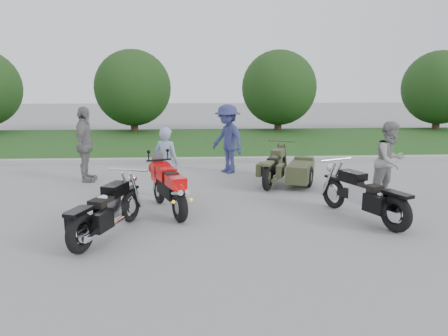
{
  "coord_description": "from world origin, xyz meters",
  "views": [
    {
      "loc": [
        0.16,
        -7.76,
        2.65
      ],
      "look_at": [
        0.65,
        1.2,
        0.8
      ],
      "focal_mm": 35.0,
      "sensor_mm": 36.0,
      "label": 1
    }
  ],
  "objects": [
    {
      "name": "person_grey",
      "position": [
        4.34,
        1.47,
        0.87
      ],
      "size": [
        1.04,
        0.96,
        1.73
      ],
      "primitive_type": "imported",
      "rotation": [
        0.0,
        0.0,
        0.46
      ],
      "color": "gray",
      "rests_on": "ground"
    },
    {
      "name": "ground",
      "position": [
        0.0,
        0.0,
        0.0
      ],
      "size": [
        80.0,
        80.0,
        0.0
      ],
      "primitive_type": "plane",
      "color": "gray",
      "rests_on": "ground"
    },
    {
      "name": "tree_mid_right",
      "position": [
        4.0,
        13.5,
        2.19
      ],
      "size": [
        3.6,
        3.6,
        4.0
      ],
      "color": "#3F2B1C",
      "rests_on": "ground"
    },
    {
      "name": "sportbike_red",
      "position": [
        -0.47,
        0.7,
        0.54
      ],
      "size": [
        0.87,
        1.86,
        0.92
      ],
      "rotation": [
        0.0,
        0.0,
        0.38
      ],
      "color": "black",
      "rests_on": "ground"
    },
    {
      "name": "tree_far_right",
      "position": [
        12.0,
        13.5,
        2.19
      ],
      "size": [
        3.6,
        3.6,
        4.0
      ],
      "color": "#3F2B1C",
      "rests_on": "ground"
    },
    {
      "name": "cruiser_sidecar",
      "position": [
        2.39,
        2.81,
        0.4
      ],
      "size": [
        1.55,
        2.08,
        0.84
      ],
      "rotation": [
        0.0,
        0.0,
        -0.39
      ],
      "color": "black",
      "rests_on": "ground"
    },
    {
      "name": "curb",
      "position": [
        0.0,
        6.0,
        0.07
      ],
      "size": [
        60.0,
        0.3,
        0.15
      ],
      "primitive_type": "cube",
      "color": "#A6A39C",
      "rests_on": "ground"
    },
    {
      "name": "person_back",
      "position": [
        -2.81,
        3.55,
        0.97
      ],
      "size": [
        0.49,
        1.15,
        1.95
      ],
      "primitive_type": "imported",
      "rotation": [
        0.0,
        0.0,
        1.58
      ],
      "color": "gray",
      "rests_on": "ground"
    },
    {
      "name": "tree_mid_left",
      "position": [
        -3.0,
        13.5,
        2.19
      ],
      "size": [
        3.6,
        3.6,
        4.0
      ],
      "color": "#3F2B1C",
      "rests_on": "ground"
    },
    {
      "name": "grass_strip",
      "position": [
        0.0,
        10.15,
        0.07
      ],
      "size": [
        60.0,
        8.0,
        0.14
      ],
      "primitive_type": "cube",
      "color": "#2F5A1E",
      "rests_on": "ground"
    },
    {
      "name": "person_stripe",
      "position": [
        -0.6,
        1.94,
        0.8
      ],
      "size": [
        0.69,
        0.61,
        1.6
      ],
      "primitive_type": "imported",
      "rotation": [
        0.0,
        0.0,
        2.67
      ],
      "color": "#8C9EBF",
      "rests_on": "ground"
    },
    {
      "name": "cruiser_left",
      "position": [
        -1.45,
        -0.65,
        0.43
      ],
      "size": [
        0.88,
        2.13,
        0.85
      ],
      "rotation": [
        0.0,
        0.0,
        -0.35
      ],
      "color": "black",
      "rests_on": "ground"
    },
    {
      "name": "cruiser_right",
      "position": [
        3.28,
        0.01,
        0.45
      ],
      "size": [
        1.07,
        2.14,
        0.88
      ],
      "rotation": [
        0.0,
        0.0,
        0.41
      ],
      "color": "black",
      "rests_on": "ground"
    },
    {
      "name": "person_denim",
      "position": [
        0.94,
        4.44,
        0.97
      ],
      "size": [
        1.29,
        1.44,
        1.93
      ],
      "primitive_type": "imported",
      "rotation": [
        0.0,
        0.0,
        -0.99
      ],
      "color": "navy",
      "rests_on": "ground"
    }
  ]
}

